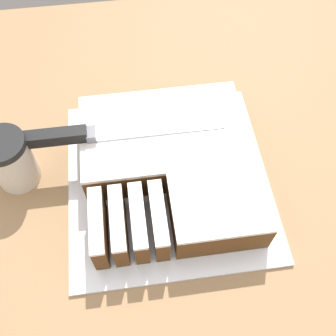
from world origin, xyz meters
TOP-DOWN VIEW (x-y plane):
  - ground_plane at (0.00, 0.00)m, footprint 8.00×8.00m
  - countertop at (0.00, 0.00)m, footprint 1.40×1.10m
  - cake_board at (-0.05, 0.03)m, footprint 0.34×0.36m
  - cake at (-0.04, 0.04)m, footprint 0.28×0.29m
  - knife at (-0.19, 0.09)m, footprint 0.33×0.03m
  - coffee_cup at (-0.31, 0.08)m, footprint 0.08×0.08m

SIDE VIEW (x-z plane):
  - ground_plane at x=0.00m, z-range 0.00..0.00m
  - countertop at x=0.00m, z-range 0.00..0.90m
  - cake_board at x=-0.05m, z-range 0.90..0.91m
  - cake at x=-0.04m, z-range 0.91..0.97m
  - coffee_cup at x=-0.31m, z-range 0.90..1.01m
  - knife at x=-0.19m, z-range 0.97..0.99m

